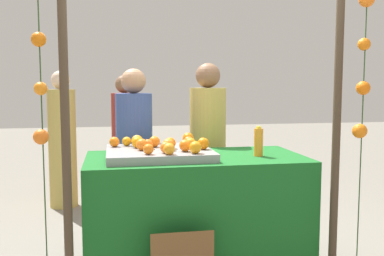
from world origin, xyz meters
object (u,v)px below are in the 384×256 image
(juice_bottle, at_px, (259,142))
(vendor_left, at_px, (135,166))
(orange_1, at_px, (137,141))
(orange_0, at_px, (148,149))
(vendor_right, at_px, (208,160))
(stall_counter, at_px, (196,215))

(juice_bottle, distance_m, vendor_left, 1.18)
(orange_1, bearing_deg, orange_0, -82.31)
(vendor_right, bearing_deg, orange_1, -143.87)
(juice_bottle, relative_size, vendor_left, 0.14)
(orange_0, relative_size, orange_1, 0.83)
(orange_1, xyz_separation_m, juice_bottle, (0.90, -0.26, 0.00))
(orange_1, height_order, vendor_left, vendor_left)
(juice_bottle, bearing_deg, orange_0, -170.41)
(stall_counter, xyz_separation_m, orange_1, (-0.43, 0.18, 0.57))
(juice_bottle, bearing_deg, vendor_left, 141.61)
(orange_1, height_order, juice_bottle, juice_bottle)
(stall_counter, distance_m, juice_bottle, 0.74)
(vendor_left, bearing_deg, stall_counter, -55.87)
(orange_0, height_order, orange_1, orange_1)
(juice_bottle, bearing_deg, orange_1, 163.77)
(orange_0, relative_size, vendor_right, 0.04)
(stall_counter, relative_size, orange_0, 22.16)
(orange_1, relative_size, vendor_left, 0.06)
(orange_1, relative_size, juice_bottle, 0.39)
(vendor_left, distance_m, vendor_right, 0.68)
(orange_0, distance_m, vendor_left, 0.90)
(vendor_right, bearing_deg, juice_bottle, -73.23)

